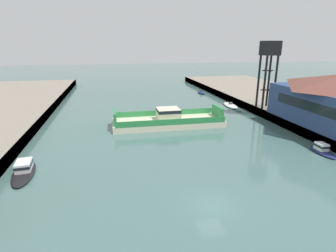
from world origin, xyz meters
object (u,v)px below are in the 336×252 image
object	(u,v)px
moored_boat_near_right	(24,169)
crane_tower	(269,56)
chain_ferry	(168,120)
moored_boat_mid_left	(230,105)
moored_boat_near_left	(322,149)
moored_boat_mid_right	(201,92)

from	to	relation	value
moored_boat_near_right	crane_tower	size ratio (longest dim) A/B	0.55
chain_ferry	moored_boat_mid_left	world-z (taller)	chain_ferry
moored_boat_near_left	chain_ferry	bearing A→B (deg)	136.18
crane_tower	chain_ferry	bearing A→B (deg)	-171.26
moored_boat_near_right	moored_boat_near_left	bearing A→B (deg)	-2.74
moored_boat_mid_left	moored_boat_mid_right	world-z (taller)	moored_boat_mid_right
moored_boat_near_right	crane_tower	xyz separation A→B (m)	(43.55, 19.55, 12.08)
chain_ferry	crane_tower	xyz separation A→B (m)	(22.28, 3.43, 11.60)
moored_boat_near_left	moored_boat_near_right	world-z (taller)	moored_boat_near_right
chain_ferry	moored_boat_near_left	world-z (taller)	chain_ferry
moored_boat_near_left	crane_tower	xyz separation A→B (m)	(3.49, 21.46, 12.11)
chain_ferry	moored_boat_mid_left	bearing A→B (deg)	34.38
moored_boat_near_right	crane_tower	distance (m)	49.24
moored_boat_mid_left	crane_tower	world-z (taller)	crane_tower
moored_boat_near_left	moored_boat_mid_right	world-z (taller)	moored_boat_near_left
chain_ferry	moored_boat_near_left	bearing A→B (deg)	-43.82
moored_boat_mid_right	crane_tower	bearing A→B (deg)	-80.71
moored_boat_mid_right	moored_boat_near_left	bearing A→B (deg)	-88.61
moored_boat_near_left	moored_boat_near_right	distance (m)	40.11
moored_boat_near_right	moored_boat_mid_left	bearing A→B (deg)	35.88
moored_boat_mid_left	crane_tower	distance (m)	15.91
chain_ferry	crane_tower	world-z (taller)	crane_tower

